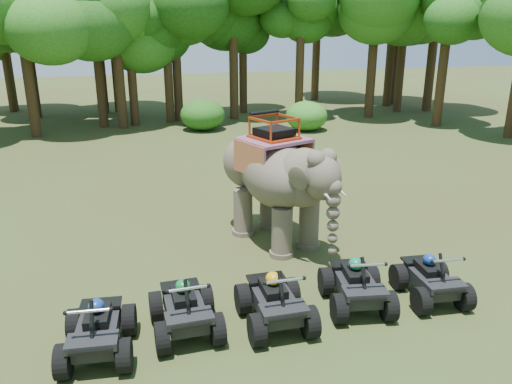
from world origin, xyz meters
TOP-DOWN VIEW (x-y plane):
  - ground at (0.00, 0.00)m, footprint 110.00×110.00m
  - elephant at (0.87, 2.30)m, footprint 3.31×4.74m
  - atv_0 at (-3.91, -1.83)m, footprint 1.48×1.91m
  - atv_1 at (-2.23, -1.53)m, footprint 1.34×1.82m
  - atv_2 at (-0.41, -1.76)m, footprint 1.37×1.86m
  - atv_3 at (1.51, -1.57)m, footprint 1.60×2.00m
  - atv_4 at (3.28, -1.72)m, footprint 1.40×1.81m
  - tree_0 at (0.00, 21.71)m, footprint 5.48×5.48m
  - tree_1 at (4.21, 21.82)m, footprint 6.42×6.42m
  - tree_2 at (8.27, 20.59)m, footprint 5.48×5.48m
  - tree_3 at (13.05, 19.96)m, footprint 6.93×6.93m
  - tree_4 at (15.67, 16.11)m, footprint 6.11×6.11m
  - tree_28 at (-7.67, 19.24)m, footprint 6.22×6.22m
  - tree_29 at (-4.09, 21.22)m, footprint 5.76×5.76m
  - tree_30 at (-4.11, 26.77)m, footprint 7.36×7.36m
  - tree_31 at (16.09, 21.47)m, footprint 5.91×5.91m
  - tree_32 at (18.40, 21.32)m, footprint 7.69×7.69m
  - tree_33 at (-2.97, 20.56)m, footprint 6.59×6.59m
  - tree_34 at (0.61, 22.18)m, footprint 6.05×6.05m
  - tree_35 at (17.55, 24.82)m, footprint 7.44×7.44m
  - tree_36 at (-2.22, 21.22)m, footprint 5.30×5.30m
  - tree_38 at (-10.43, 28.78)m, footprint 5.11×5.11m
  - tree_39 at (5.40, 24.09)m, footprint 5.73×5.73m
  - tree_40 at (-3.11, 26.69)m, footprint 6.55×6.55m
  - tree_41 at (16.70, 24.04)m, footprint 7.19×7.19m
  - tree_42 at (-8.41, 25.70)m, footprint 5.56×5.56m
  - tree_43 at (-10.49, 29.47)m, footprint 7.14×7.14m
  - tree_44 at (12.64, 28.64)m, footprint 7.56×7.56m

SIDE VIEW (x-z plane):
  - ground at x=0.00m, z-range 0.00..0.00m
  - atv_4 at x=3.28m, z-range 0.00..1.26m
  - atv_0 at x=-3.91m, z-range 0.00..1.32m
  - atv_1 at x=-2.23m, z-range 0.00..1.33m
  - atv_3 at x=1.51m, z-range 0.00..1.34m
  - atv_2 at x=-0.41m, z-range 0.00..1.36m
  - elephant at x=0.87m, z-range 0.00..3.65m
  - tree_38 at x=-10.43m, z-range 0.00..7.31m
  - tree_36 at x=-2.22m, z-range 0.00..7.57m
  - tree_2 at x=8.27m, z-range 0.00..7.83m
  - tree_0 at x=0.00m, z-range 0.00..7.83m
  - tree_42 at x=-8.41m, z-range 0.00..7.95m
  - tree_39 at x=5.40m, z-range 0.00..8.18m
  - tree_29 at x=-4.09m, z-range 0.00..8.22m
  - tree_31 at x=16.09m, z-range 0.00..8.44m
  - tree_34 at x=0.61m, z-range 0.00..8.65m
  - tree_4 at x=15.67m, z-range 0.00..8.73m
  - tree_28 at x=-7.67m, z-range 0.00..8.89m
  - tree_1 at x=4.21m, z-range 0.00..9.17m
  - tree_40 at x=-3.11m, z-range 0.00..9.35m
  - tree_33 at x=-2.97m, z-range 0.00..9.42m
  - tree_3 at x=13.05m, z-range 0.00..9.90m
  - tree_43 at x=-10.49m, z-range 0.00..10.20m
  - tree_41 at x=16.70m, z-range 0.00..10.27m
  - tree_30 at x=-4.11m, z-range 0.00..10.51m
  - tree_35 at x=17.55m, z-range 0.00..10.63m
  - tree_44 at x=12.64m, z-range 0.00..10.79m
  - tree_32 at x=18.40m, z-range 0.00..10.98m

